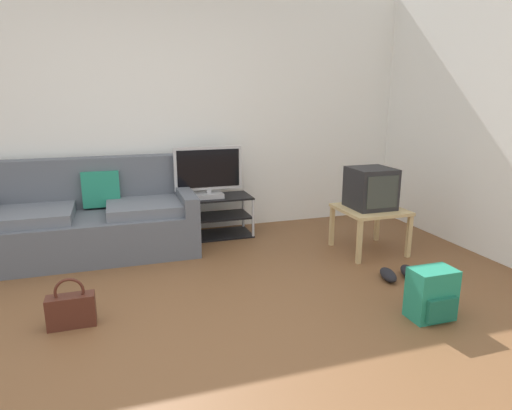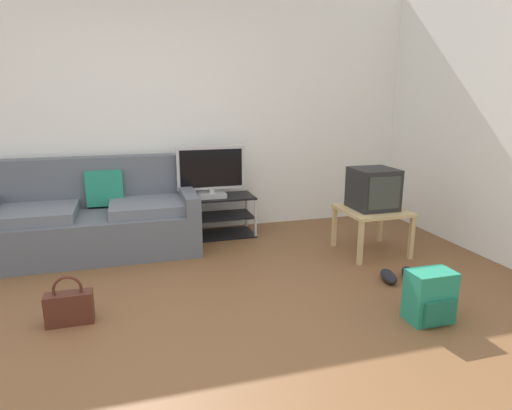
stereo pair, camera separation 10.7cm
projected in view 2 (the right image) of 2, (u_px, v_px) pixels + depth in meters
ground_plane at (181, 343)px, 2.77m from camera, size 9.00×9.80×0.02m
wall_back at (149, 112)px, 4.72m from camera, size 9.00×0.10×2.70m
wall_right at (495, 114)px, 4.05m from camera, size 0.10×3.60×2.70m
couch at (95, 219)px, 4.34m from camera, size 1.97×0.91×0.91m
tv_stand at (212, 216)px, 4.82m from camera, size 0.92×0.42×0.45m
flat_tv at (211, 172)px, 4.68m from camera, size 0.73×0.22×0.55m
side_table at (372, 215)px, 4.27m from camera, size 0.60×0.60×0.45m
crt_tv at (373, 189)px, 4.22m from camera, size 0.40×0.41×0.39m
backpack at (430, 297)px, 3.00m from camera, size 0.31×0.27×0.36m
handbag at (69, 307)px, 2.97m from camera, size 0.31×0.12×0.35m
sneakers_pair at (399, 275)px, 3.69m from camera, size 0.38×0.28×0.09m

